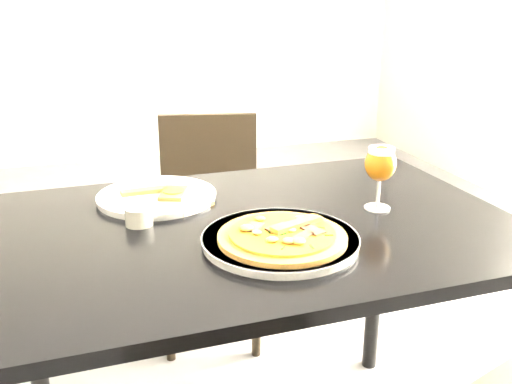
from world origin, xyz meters
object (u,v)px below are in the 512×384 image
object	(u,v)px
beer_glass	(380,164)
dining_table	(255,258)
chair_far	(210,218)
pizza	(283,236)

from	to	relation	value
beer_glass	dining_table	bearing A→B (deg)	178.74
chair_far	pizza	bearing A→B (deg)	-80.60
pizza	beer_glass	world-z (taller)	beer_glass
dining_table	pizza	world-z (taller)	pizza
dining_table	pizza	distance (m)	0.19
pizza	chair_far	bearing A→B (deg)	86.60
chair_far	pizza	size ratio (longest dim) A/B	3.08
pizza	dining_table	bearing A→B (deg)	95.40
pizza	beer_glass	bearing A→B (deg)	25.25
dining_table	chair_far	world-z (taller)	chair_far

